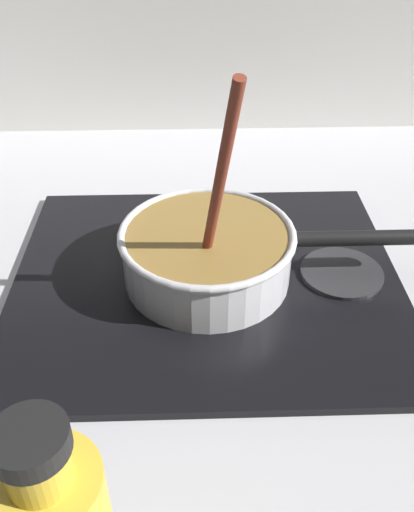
{
  "coord_description": "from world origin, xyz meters",
  "views": [
    {
      "loc": [
        0.01,
        -0.4,
        0.52
      ],
      "look_at": [
        0.03,
        0.23,
        0.05
      ],
      "focal_mm": 39.06,
      "sensor_mm": 36.0,
      "label": 1
    }
  ],
  "objects": [
    {
      "name": "burner_ring",
      "position": [
        0.03,
        0.23,
        0.02
      ],
      "size": [
        0.19,
        0.19,
        0.01
      ],
      "primitive_type": "torus",
      "color": "#592D0C",
      "rests_on": "hob_plate"
    },
    {
      "name": "spare_burner",
      "position": [
        0.23,
        0.23,
        0.01
      ],
      "size": [
        0.12,
        0.12,
        0.01
      ],
      "primitive_type": "cylinder",
      "color": "#262628",
      "rests_on": "hob_plate"
    },
    {
      "name": "ground",
      "position": [
        0.0,
        0.0,
        -0.02
      ],
      "size": [
        2.4,
        1.6,
        0.04
      ],
      "primitive_type": "cube",
      "color": "#B7B7BC"
    },
    {
      "name": "cooking_pan",
      "position": [
        0.03,
        0.23,
        0.06
      ],
      "size": [
        0.42,
        0.25,
        0.33
      ],
      "color": "silver",
      "rests_on": "hob_plate"
    },
    {
      "name": "hob_plate",
      "position": [
        0.03,
        0.23,
        0.01
      ],
      "size": [
        0.56,
        0.48,
        0.01
      ],
      "primitive_type": "cube",
      "color": "black",
      "rests_on": "ground"
    }
  ]
}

